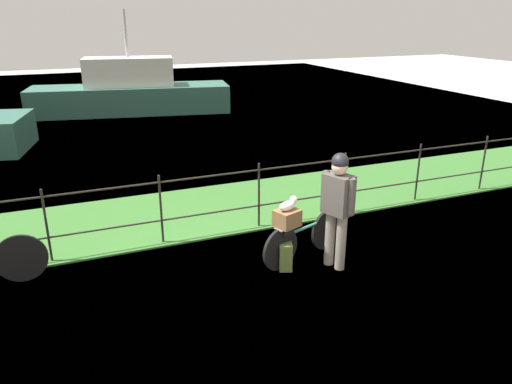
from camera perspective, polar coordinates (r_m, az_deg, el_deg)
name	(u,v)px	position (r m, az deg, el deg)	size (l,w,h in m)	color
ground_plane	(263,300)	(6.36, 0.82, -12.47)	(60.00, 60.00, 0.00)	#B2ADA3
grass_strip	(195,211)	(9.03, -7.08, -2.25)	(27.00, 2.40, 0.03)	#38702D
harbor_water	(122,117)	(17.97, -15.30, 8.42)	(30.00, 30.00, 0.00)	#426684
iron_fence	(212,198)	(7.85, -5.18, -0.67)	(18.04, 0.04, 1.13)	#28231E
bicycle_main	(304,238)	(7.22, 5.55, -5.34)	(1.54, 0.59, 0.64)	black
wooden_crate	(287,218)	(6.81, 3.63, -3.05)	(0.32, 0.28, 0.24)	brown
terrier_dog	(289,204)	(6.75, 3.82, -1.46)	(0.32, 0.23, 0.18)	silver
cyclist_person	(338,201)	(6.81, 9.48, -1.04)	(0.38, 0.51, 1.68)	gray
backpack_on_paving	(285,255)	(7.01, 3.40, -7.34)	(0.28, 0.18, 0.40)	olive
moored_boat_near	(131,93)	(18.57, -14.37, 11.12)	(7.18, 3.06, 3.55)	#336656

